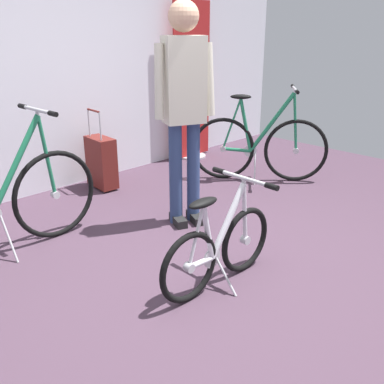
{
  "coord_description": "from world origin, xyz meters",
  "views": [
    {
      "loc": [
        -2.03,
        -1.7,
        1.61
      ],
      "look_at": [
        -0.05,
        0.29,
        0.55
      ],
      "focal_mm": 41.45,
      "sensor_mm": 36.0,
      "label": 1
    }
  ],
  "objects_px": {
    "rolling_suitcase": "(101,162)",
    "folding_bike_foreground": "(219,246)",
    "visitor_near_wall": "(184,101)",
    "floor_banner_stand": "(192,90)",
    "display_bike_right": "(259,146)"
  },
  "relations": [
    {
      "from": "display_bike_right",
      "to": "visitor_near_wall",
      "type": "xyz_separation_m",
      "value": [
        -1.34,
        -0.22,
        0.66
      ]
    },
    {
      "from": "folding_bike_foreground",
      "to": "visitor_near_wall",
      "type": "bearing_deg",
      "value": 58.08
    },
    {
      "from": "rolling_suitcase",
      "to": "folding_bike_foreground",
      "type": "bearing_deg",
      "value": -104.0
    },
    {
      "from": "visitor_near_wall",
      "to": "floor_banner_stand",
      "type": "bearing_deg",
      "value": 43.44
    },
    {
      "from": "floor_banner_stand",
      "to": "display_bike_right",
      "type": "relative_size",
      "value": 1.62
    },
    {
      "from": "floor_banner_stand",
      "to": "display_bike_right",
      "type": "height_order",
      "value": "floor_banner_stand"
    },
    {
      "from": "floor_banner_stand",
      "to": "visitor_near_wall",
      "type": "bearing_deg",
      "value": -136.56
    },
    {
      "from": "visitor_near_wall",
      "to": "folding_bike_foreground",
      "type": "bearing_deg",
      "value": -121.92
    },
    {
      "from": "display_bike_right",
      "to": "visitor_near_wall",
      "type": "distance_m",
      "value": 1.51
    },
    {
      "from": "floor_banner_stand",
      "to": "display_bike_right",
      "type": "xyz_separation_m",
      "value": [
        -0.13,
        -1.17,
        -0.47
      ]
    },
    {
      "from": "folding_bike_foreground",
      "to": "visitor_near_wall",
      "type": "height_order",
      "value": "visitor_near_wall"
    },
    {
      "from": "visitor_near_wall",
      "to": "rolling_suitcase",
      "type": "height_order",
      "value": "visitor_near_wall"
    },
    {
      "from": "floor_banner_stand",
      "to": "rolling_suitcase",
      "type": "distance_m",
      "value": 1.62
    },
    {
      "from": "folding_bike_foreground",
      "to": "display_bike_right",
      "type": "relative_size",
      "value": 0.85
    },
    {
      "from": "floor_banner_stand",
      "to": "rolling_suitcase",
      "type": "relative_size",
      "value": 2.28
    }
  ]
}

